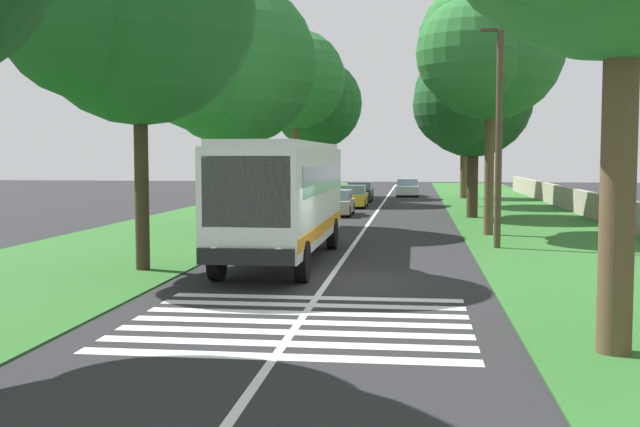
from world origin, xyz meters
TOP-DOWN VIEW (x-y plane):
  - ground at (0.00, 0.00)m, footprint 160.00×160.00m
  - grass_verge_left at (15.00, 8.20)m, footprint 120.00×8.00m
  - grass_verge_right at (15.00, -8.20)m, footprint 120.00×8.00m
  - centre_line at (15.00, 0.00)m, footprint 110.00×0.16m
  - coach_bus at (3.72, 1.80)m, footprint 11.16×2.62m
  - zebra_crossing at (-5.12, 0.00)m, footprint 5.85×6.80m
  - trailing_car_0 at (22.87, 2.10)m, footprint 4.30×1.78m
  - trailing_car_1 at (29.79, 1.74)m, footprint 4.30×1.78m
  - trailing_car_2 at (36.15, 1.74)m, footprint 4.30×1.78m
  - trailing_car_3 at (44.17, -1.62)m, footprint 4.30×1.78m
  - roadside_tree_left_0 at (33.61, 6.20)m, footprint 8.23×6.91m
  - roadside_tree_left_1 at (13.50, 5.87)m, footprint 8.83×7.25m
  - roadside_tree_left_2 at (1.45, 5.69)m, footprint 8.24×6.63m
  - roadside_tree_left_3 at (41.30, 5.70)m, footprint 8.08×7.15m
  - roadside_tree_right_1 at (40.87, -5.84)m, footprint 5.47×4.52m
  - roadside_tree_right_2 at (31.28, -5.74)m, footprint 7.22×6.33m
  - roadside_tree_right_3 at (12.62, -5.11)m, footprint 7.60×6.08m
  - roadside_tree_right_4 at (21.79, -5.07)m, footprint 7.81×6.32m
  - utility_pole at (7.92, -5.19)m, footprint 0.24×1.40m
  - roadside_wall at (20.00, -11.60)m, footprint 70.00×0.40m

SIDE VIEW (x-z plane):
  - ground at x=0.00m, z-range 0.00..0.00m
  - zebra_crossing at x=-5.12m, z-range 0.00..0.01m
  - centre_line at x=15.00m, z-range 0.00..0.01m
  - grass_verge_left at x=15.00m, z-range 0.00..0.04m
  - grass_verge_right at x=15.00m, z-range 0.00..0.04m
  - trailing_car_0 at x=22.87m, z-range -0.05..1.38m
  - trailing_car_1 at x=29.79m, z-range -0.05..1.38m
  - trailing_car_2 at x=36.15m, z-range -0.05..1.38m
  - trailing_car_3 at x=44.17m, z-range -0.05..1.38m
  - roadside_wall at x=20.00m, z-range 0.04..1.38m
  - coach_bus at x=3.72m, z-range 0.28..4.01m
  - utility_pole at x=7.92m, z-range 0.18..8.46m
  - roadside_tree_right_1 at x=40.87m, z-range 1.55..9.38m
  - roadside_tree_right_4 at x=21.79m, z-range 1.44..10.91m
  - roadside_tree_right_2 at x=31.28m, z-range 1.70..11.64m
  - roadside_tree_left_1 at x=13.50m, z-range 1.68..12.62m
  - roadside_tree_left_3 at x=41.30m, z-range 1.79..12.76m
  - roadside_tree_left_2 at x=1.45m, z-range 1.90..12.67m
  - roadside_tree_right_3 at x=12.62m, z-range 2.21..12.98m
  - roadside_tree_left_0 at x=33.61m, z-range 2.40..14.42m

